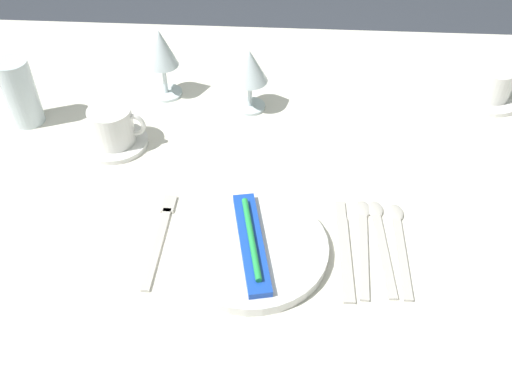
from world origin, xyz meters
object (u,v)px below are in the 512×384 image
Objects in this scene: dinner_knife at (345,251)px; coffee_cup_left at (493,82)px; toothbrush_package at (251,241)px; dinner_plate at (251,248)px; wine_glass_left at (161,52)px; spoon_tea at (399,237)px; drink_tumbler at (21,96)px; coffee_cup_right at (113,125)px; fork_outer at (160,235)px; wine_glass_centre at (250,69)px; spoon_soup at (363,235)px; spoon_dessert at (380,234)px.

coffee_cup_left is at bearing 53.75° from dinner_knife.
toothbrush_package is 0.15m from dinner_knife.
wine_glass_left is (-0.22, 0.44, 0.09)m from dinner_plate.
dinner_knife is at bearing -158.68° from spoon_tea.
drink_tumbler is (-0.72, 0.28, 0.06)m from spoon_tea.
dinner_plate reaches higher than spoon_tea.
spoon_tea is 1.91× the size of coffee_cup_left.
coffee_cup_right is (-0.28, 0.26, 0.04)m from dinner_plate.
wine_glass_left reaches higher than coffee_cup_right.
coffee_cup_left is (0.48, 0.46, 0.02)m from toothbrush_package.
coffee_cup_right is 0.20m from wine_glass_left.
coffee_cup_left is at bearing 43.83° from toothbrush_package.
fork_outer is 1.92× the size of coffee_cup_right.
drink_tumbler is at bearing -170.47° from wine_glass_centre.
toothbrush_package is (0.00, -0.00, 0.02)m from dinner_plate.
spoon_tea is 0.57m from coffee_cup_right.
fork_outer is at bearing -60.92° from coffee_cup_right.
spoon_tea is (0.24, 0.05, -0.02)m from toothbrush_package.
dinner_plate is 1.16× the size of spoon_soup.
toothbrush_package is 1.53× the size of drink_tumbler.
spoon_soup is at bearing -44.66° from wine_glass_left.
coffee_cup_right is at bearing -165.09° from coffee_cup_left.
spoon_dessert is 1.94× the size of coffee_cup_right.
wine_glass_left is (-0.70, -0.02, 0.06)m from coffee_cup_left.
drink_tumbler reaches higher than dinner_plate.
spoon_dessert is 0.54m from coffee_cup_right.
dinner_plate is at bearing -136.17° from coffee_cup_left.
spoon_dessert is at bearing 172.84° from spoon_tea.
dinner_plate is 1.22× the size of spoon_tea.
toothbrush_package is 1.02× the size of spoon_dessert.
wine_glass_centre reaches higher than spoon_dessert.
fork_outer is 0.34m from spoon_soup.
wine_glass_left is 1.09× the size of drink_tumbler.
dinner_knife is 1.02× the size of spoon_dessert.
spoon_soup and spoon_dessert have the same top height.
spoon_soup is at bearing 178.93° from spoon_tea.
coffee_cup_left is at bearing 7.02° from wine_glass_centre.
spoon_dessert is at bearing 13.06° from dinner_plate.
dinner_knife is 0.58m from wine_glass_left.
dinner_plate is 1.16× the size of toothbrush_package.
dinner_knife is 1.54× the size of drink_tumbler.
toothbrush_package is 1.02× the size of fork_outer.
spoon_soup is 0.57m from wine_glass_left.
spoon_dessert is 1.51× the size of drink_tumbler.
coffee_cup_left is (0.48, 0.46, 0.03)m from dinner_plate.
dinner_plate reaches higher than dinner_knife.
toothbrush_package is 0.99× the size of dinner_knife.
dinner_plate is 1.78× the size of drink_tumbler.
spoon_soup reaches higher than dinner_knife.
wine_glass_centre reaches higher than spoon_tea.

